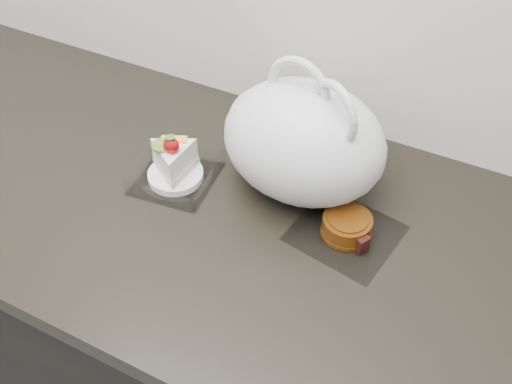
% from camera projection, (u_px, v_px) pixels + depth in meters
% --- Properties ---
extents(counter, '(2.04, 0.64, 0.90)m').
position_uv_depth(counter, '(176.00, 316.00, 1.36)').
color(counter, black).
rests_on(counter, ground).
extents(cake_tray, '(0.15, 0.15, 0.11)m').
position_uv_depth(cake_tray, '(175.00, 168.00, 1.03)').
color(cake_tray, white).
rests_on(cake_tray, counter).
extents(mooncake_wrap, '(0.19, 0.18, 0.04)m').
position_uv_depth(mooncake_wrap, '(347.00, 228.00, 0.94)').
color(mooncake_wrap, white).
rests_on(mooncake_wrap, counter).
extents(plastic_bag, '(0.35, 0.30, 0.26)m').
position_uv_depth(plastic_bag, '(297.00, 138.00, 0.97)').
color(plastic_bag, silver).
rests_on(plastic_bag, counter).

